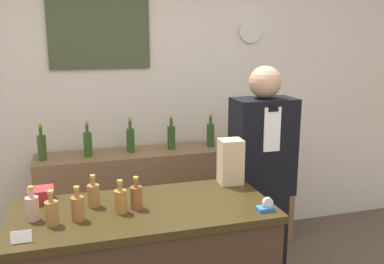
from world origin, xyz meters
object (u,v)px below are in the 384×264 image
Objects in this scene: shopkeeper at (261,185)px; potted_plant at (271,125)px; paper_bag at (231,161)px; tape_dispenser at (266,207)px.

potted_plant is (0.45, 0.76, 0.24)m from shopkeeper.
paper_bag is at bearing -128.36° from potted_plant.
shopkeeper is at bearing -120.83° from potted_plant.
paper_bag is (-0.78, -0.99, 0.02)m from potted_plant.
tape_dispenser is (-0.30, -0.68, 0.15)m from shopkeeper.
potted_plant is at bearing 62.28° from tape_dispenser.
potted_plant reaches higher than tape_dispenser.
shopkeeper reaches higher than tape_dispenser.
shopkeeper is at bearing 65.97° from tape_dispenser.
shopkeeper reaches higher than potted_plant.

